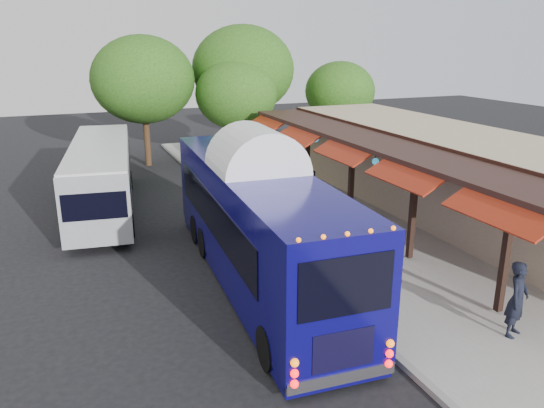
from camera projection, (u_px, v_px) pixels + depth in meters
name	position (u px, v px, depth m)	size (l,w,h in m)	color
ground	(308.00, 281.00, 16.67)	(90.00, 90.00, 0.00)	black
sidewalk	(375.00, 221.00, 21.98)	(10.00, 40.00, 0.15)	#9E9B93
curb	(264.00, 237.00, 20.20)	(0.20, 40.00, 0.16)	gray
station_shelter	(445.00, 172.00, 22.67)	(8.15, 20.00, 3.60)	tan
coach_bus	(257.00, 218.00, 16.14)	(3.22, 12.21, 3.87)	#0B085E
city_bus	(102.00, 174.00, 23.24)	(3.79, 11.28, 2.97)	gray
ped_a	(517.00, 299.00, 13.09)	(0.72, 0.47, 1.98)	black
ped_b	(311.00, 188.00, 23.62)	(0.78, 0.61, 1.60)	black
ped_c	(255.00, 168.00, 26.62)	(1.11, 0.46, 1.89)	black
ped_d	(249.00, 155.00, 29.84)	(1.14, 0.66, 1.77)	black
sign_board	(346.00, 226.00, 18.69)	(0.24, 0.53, 1.21)	black
tree_left	(236.00, 94.00, 31.54)	(4.87, 4.87, 6.24)	#382314
tree_mid	(243.00, 69.00, 33.29)	(6.42, 6.42, 8.22)	#382314
tree_right	(340.00, 92.00, 35.35)	(4.65, 4.65, 5.95)	#382314
tree_far	(143.00, 80.00, 30.60)	(5.93, 5.93, 7.60)	#382314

